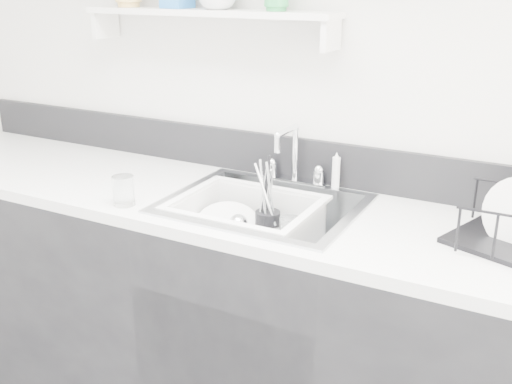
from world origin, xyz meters
The scene contains 13 objects.
counter_run centered at (0.00, 1.19, 0.46)m, with size 3.20×0.62×0.92m.
backsplash centered at (0.00, 1.49, 1.00)m, with size 3.20×0.02×0.16m, color black.
sink centered at (0.00, 1.19, 0.83)m, with size 0.64×0.52×0.20m, color silver, non-canonical shape.
faucet centered at (0.00, 1.44, 0.98)m, with size 0.26×0.18×0.23m.
side_sprayer centered at (0.16, 1.44, 0.99)m, with size 0.03×0.03×0.14m, color white.
wall_shelf centered at (-0.35, 1.42, 1.51)m, with size 1.00×0.16×0.12m.
wash_tub centered at (-0.05, 1.16, 0.84)m, with size 0.47×0.39×0.18m, color white, non-canonical shape.
plate_stack centered at (-0.13, 1.18, 0.80)m, with size 0.27×0.26×0.11m.
utensil_cup centered at (-0.01, 1.24, 0.83)m, with size 0.09×0.09×0.29m.
ladle centered at (-0.04, 1.17, 0.81)m, with size 0.27×0.10×0.08m, color silver, non-canonical shape.
tumbler_in_tub centered at (0.09, 1.22, 0.82)m, with size 0.07×0.07×0.11m, color white.
tumbler_counter centered at (-0.41, 0.97, 0.97)m, with size 0.07×0.07×0.10m, color white.
bowl_small centered at (0.07, 1.13, 0.78)m, with size 0.10×0.10×0.03m, color white.
Camera 1 is at (0.86, -0.48, 1.64)m, focal length 42.00 mm.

